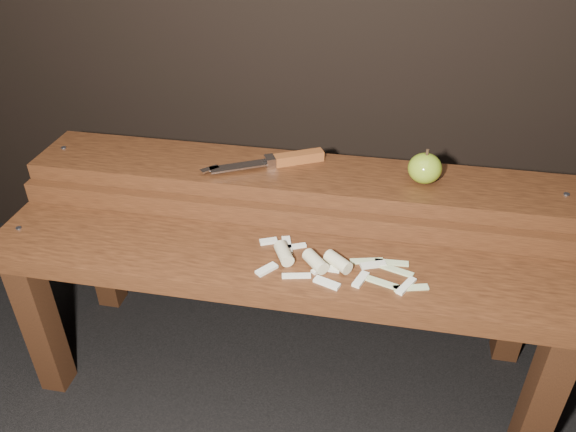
% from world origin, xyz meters
% --- Properties ---
extents(ground, '(60.00, 60.00, 0.00)m').
position_xyz_m(ground, '(0.00, 0.00, 0.00)').
color(ground, black).
extents(bench_front_tier, '(1.20, 0.20, 0.42)m').
position_xyz_m(bench_front_tier, '(0.00, -0.06, 0.35)').
color(bench_front_tier, '#331A0C').
rests_on(bench_front_tier, ground).
extents(bench_rear_tier, '(1.20, 0.21, 0.50)m').
position_xyz_m(bench_rear_tier, '(0.00, 0.17, 0.41)').
color(bench_rear_tier, '#331A0C').
rests_on(bench_rear_tier, ground).
extents(apple, '(0.07, 0.07, 0.08)m').
position_xyz_m(apple, '(0.27, 0.17, 0.53)').
color(apple, olive).
rests_on(apple, bench_rear_tier).
extents(knife, '(0.26, 0.15, 0.02)m').
position_xyz_m(knife, '(-0.04, 0.19, 0.51)').
color(knife, brown).
rests_on(knife, bench_rear_tier).
extents(apple_scraps, '(0.34, 0.15, 0.03)m').
position_xyz_m(apple_scraps, '(0.09, -0.05, 0.43)').
color(apple_scraps, beige).
rests_on(apple_scraps, bench_front_tier).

